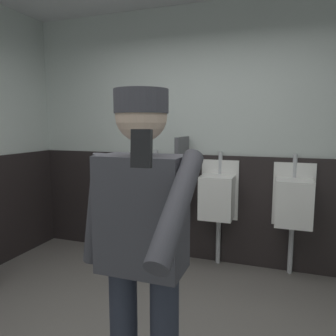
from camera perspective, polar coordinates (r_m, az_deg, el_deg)
wall_back at (r=3.63m, az=7.14°, el=5.58°), size 4.83×0.12×2.80m
wainscot_band_back at (r=3.68m, az=6.68°, el=-7.02°), size 4.23×0.03×1.20m
urinal_left at (r=3.68m, az=-2.85°, el=-4.12°), size 0.40×0.34×1.24m
urinal_middle at (r=3.47m, az=8.75°, el=-4.92°), size 0.40×0.34×1.24m
urinal_right at (r=3.42m, az=21.26°, el=-5.56°), size 0.40×0.34×1.24m
privacy_divider_panel at (r=3.45m, az=2.46°, el=-1.96°), size 0.04×0.40×0.90m
person at (r=1.57m, az=-4.63°, el=-12.05°), size 0.62×0.60×1.69m
cell_phone at (r=0.93m, az=-4.69°, el=3.43°), size 0.06×0.03×0.11m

